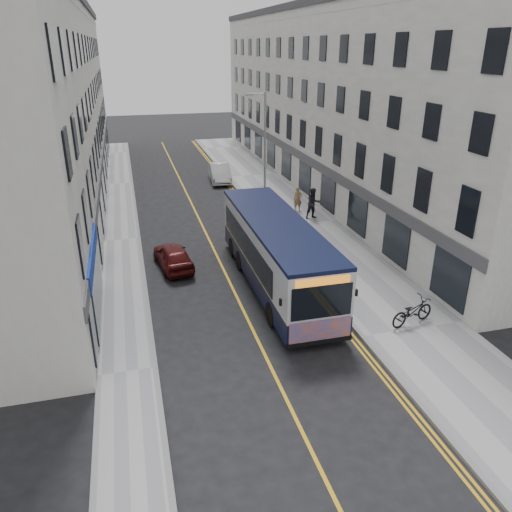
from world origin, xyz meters
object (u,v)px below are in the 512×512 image
bicycle (412,311)px  pedestrian_near (298,199)px  streetlamp (264,152)px  city_bus (276,251)px  car_white (220,173)px  pedestrian_far (313,203)px  car_maroon (173,256)px

bicycle → pedestrian_near: pedestrian_near is taller
streetlamp → city_bus: streetlamp is taller
streetlamp → pedestrian_near: (2.60, 0.61, -3.46)m
streetlamp → car_white: (-0.97, 10.18, -3.65)m
pedestrian_far → car_maroon: pedestrian_far is taller
bicycle → city_bus: bearing=26.3°
car_white → pedestrian_far: bearing=-65.9°
pedestrian_near → pedestrian_far: pedestrian_far is taller
bicycle → car_white: 25.21m
pedestrian_near → car_white: size_ratio=0.36×
streetlamp → bicycle: (2.15, -14.84, -3.71)m
city_bus → pedestrian_far: (5.18, 8.77, -0.68)m
city_bus → pedestrian_near: 11.61m
streetlamp → city_bus: 10.50m
city_bus → bicycle: 6.61m
car_white → pedestrian_near: bearing=-64.9°
pedestrian_near → car_white: pedestrian_near is taller
streetlamp → car_maroon: (-6.60, -6.54, -3.74)m
pedestrian_near → car_white: (-3.57, 9.57, -0.19)m
car_white → car_maroon: bearing=-103.9°
pedestrian_far → car_white: 12.05m
city_bus → pedestrian_far: 10.21m
car_white → streetlamp: bearing=-79.9°
pedestrian_near → streetlamp: bearing=-159.4°
city_bus → car_white: size_ratio=2.55×
pedestrian_far → city_bus: bearing=-124.5°
city_bus → bicycle: city_bus is taller
bicycle → car_maroon: 12.06m
city_bus → bicycle: bearing=-48.7°
pedestrian_near → car_white: bearing=117.8°
bicycle → pedestrian_near: (0.44, 15.45, 0.25)m
streetlamp → car_white: 10.86m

